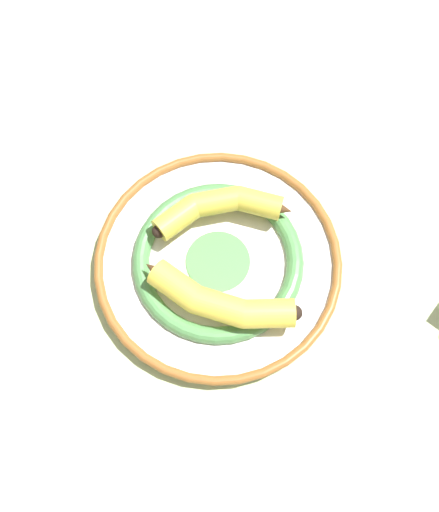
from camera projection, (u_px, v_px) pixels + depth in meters
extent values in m
plane|color=#B2C693|center=(228.00, 281.00, 0.80)|extent=(2.80, 2.80, 0.00)
cylinder|color=white|center=(220.00, 264.00, 0.80)|extent=(0.32, 0.32, 0.02)
torus|color=#4C894C|center=(220.00, 260.00, 0.79)|extent=(0.23, 0.23, 0.02)
cylinder|color=#4C894C|center=(220.00, 261.00, 0.79)|extent=(0.09, 0.09, 0.00)
torus|color=#995B28|center=(220.00, 261.00, 0.79)|extent=(0.33, 0.33, 0.01)
cylinder|color=gold|center=(261.00, 203.00, 0.79)|extent=(0.06, 0.05, 0.03)
cylinder|color=gold|center=(218.00, 202.00, 0.79)|extent=(0.06, 0.05, 0.03)
cylinder|color=gold|center=(178.00, 218.00, 0.78)|extent=(0.07, 0.06, 0.03)
sphere|color=gold|center=(240.00, 198.00, 0.79)|extent=(0.03, 0.03, 0.03)
sphere|color=gold|center=(196.00, 206.00, 0.79)|extent=(0.03, 0.03, 0.03)
cone|color=#472D19|center=(283.00, 209.00, 0.78)|extent=(0.03, 0.03, 0.02)
sphere|color=black|center=(160.00, 231.00, 0.77)|extent=(0.02, 0.02, 0.02)
cylinder|color=yellow|center=(177.00, 285.00, 0.74)|extent=(0.07, 0.07, 0.04)
cylinder|color=yellow|center=(221.00, 307.00, 0.73)|extent=(0.07, 0.05, 0.04)
cylinder|color=yellow|center=(271.00, 313.00, 0.73)|extent=(0.06, 0.04, 0.04)
sphere|color=yellow|center=(197.00, 299.00, 0.74)|extent=(0.04, 0.04, 0.04)
sphere|color=yellow|center=(245.00, 314.00, 0.73)|extent=(0.04, 0.04, 0.04)
cone|color=#472D19|center=(157.00, 271.00, 0.75)|extent=(0.04, 0.04, 0.03)
sphere|color=black|center=(296.00, 313.00, 0.73)|extent=(0.02, 0.02, 0.02)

